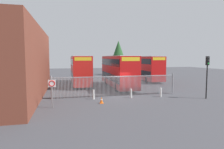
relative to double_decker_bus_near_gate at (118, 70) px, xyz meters
The scene contains 12 objects.
ground_plane 3.46m from the double_decker_bus_near_gate, 122.36° to the left, with size 100.00×100.00×0.00m, color #3D3D42.
palisade_fence 6.29m from the double_decker_bus_near_gate, 106.75° to the right, with size 13.67×0.14×2.35m.
double_decker_bus_near_gate is the anchor object (origin of this frame).
double_decker_bus_behind_fence_left 9.81m from the double_decker_bus_near_gate, 44.44° to the left, with size 2.54×10.81×4.42m.
double_decker_bus_behind_fence_right 6.32m from the double_decker_bus_near_gate, 141.60° to the left, with size 2.54×10.81×4.42m.
bollard_near_left 8.52m from the double_decker_bus_near_gate, 122.48° to the right, with size 0.20×0.20×0.95m, color silver.
bollard_center_front 7.50m from the double_decker_bus_near_gate, 94.51° to the right, with size 0.20×0.20×0.95m, color silver.
bollard_near_right 8.14m from the double_decker_bus_near_gate, 70.20° to the right, with size 0.20×0.20×0.95m, color silver.
traffic_cone_by_gate 9.95m from the double_decker_bus_near_gate, 114.23° to the right, with size 0.34×0.34×0.59m.
speed_limit_sign_post 12.64m from the double_decker_bus_near_gate, 130.69° to the right, with size 0.60×0.14×2.40m.
traffic_light_kerbside 11.54m from the double_decker_bus_near_gate, 54.26° to the right, with size 0.28×0.33×4.30m.
tree_tall_back 20.23m from the double_decker_bus_near_gate, 74.41° to the left, with size 3.96×3.96×8.28m.
Camera 1 is at (-5.78, -19.98, 4.13)m, focal length 30.90 mm.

